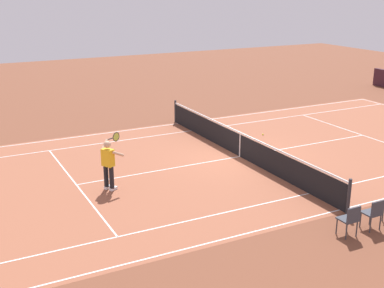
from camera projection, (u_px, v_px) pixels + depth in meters
ground_plane at (240, 157)px, 19.65m from camera, size 60.00×60.00×0.00m
court_slab at (240, 156)px, 19.65m from camera, size 24.20×11.40×0.00m
court_line_markings at (240, 156)px, 19.64m from camera, size 23.85×11.05×0.01m
tennis_net at (240, 144)px, 19.50m from camera, size 0.10×11.70×1.08m
tennis_player_near at (109, 162)px, 16.22m from camera, size 0.87×0.99×1.70m
tennis_ball at (263, 134)px, 22.43m from camera, size 0.07×0.07×0.07m
spectator_chair_2 at (374, 212)px, 13.61m from camera, size 0.44×0.44×0.88m
spectator_chair_3 at (350, 218)px, 13.24m from camera, size 0.44×0.44×0.88m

